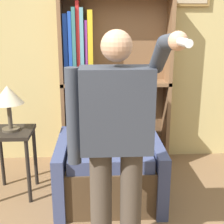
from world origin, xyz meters
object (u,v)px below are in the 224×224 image
(bookcase, at_px, (102,83))
(side_table, at_px, (12,144))
(table_lamp, at_px, (8,97))
(armchair, at_px, (109,160))
(person_standing, at_px, (116,139))

(bookcase, xyz_separation_m, side_table, (-0.88, -0.72, -0.45))
(side_table, xyz_separation_m, table_lamp, (0.00, 0.00, 0.47))
(bookcase, bearing_deg, side_table, -140.50)
(bookcase, distance_m, armchair, 0.97)
(bookcase, relative_size, person_standing, 1.20)
(armchair, relative_size, person_standing, 0.71)
(armchair, relative_size, side_table, 1.72)
(bookcase, height_order, person_standing, bookcase)
(armchair, distance_m, table_lamp, 1.13)
(armchair, distance_m, side_table, 0.94)
(person_standing, bearing_deg, table_lamp, 134.58)
(bookcase, bearing_deg, person_standing, -87.91)
(armchair, distance_m, person_standing, 1.09)
(bookcase, bearing_deg, table_lamp, -140.50)
(armchair, xyz_separation_m, table_lamp, (-0.93, 0.03, 0.64))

